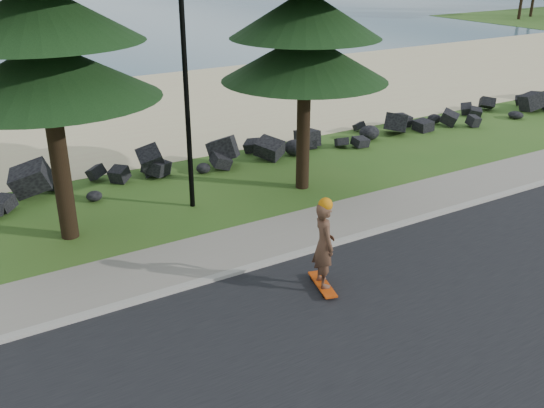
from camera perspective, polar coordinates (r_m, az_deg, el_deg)
name	(u,v)px	position (r m, az deg, el deg)	size (l,w,h in m)	color
ground	(247,250)	(14.87, -2.40, -4.36)	(160.00, 160.00, 0.00)	#2E591C
road	(363,345)	(11.69, 8.60, -13.03)	(160.00, 7.00, 0.02)	black
kerb	(265,264)	(14.15, -0.64, -5.62)	(160.00, 0.20, 0.10)	#A49F94
sidewalk	(243,245)	(15.00, -2.78, -3.92)	(160.00, 2.00, 0.08)	gray
beach_sand	(85,117)	(27.70, -17.18, 7.80)	(160.00, 15.00, 0.01)	#CFB68A
seawall_boulders	(161,180)	(19.55, -10.36, 2.22)	(60.00, 2.40, 1.10)	black
lamp_post	(184,60)	(16.30, -8.24, 13.30)	(0.25, 0.14, 8.14)	black
skateboarder	(324,245)	(12.81, 4.91, -3.86)	(0.62, 1.17, 2.12)	#BC3D0B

